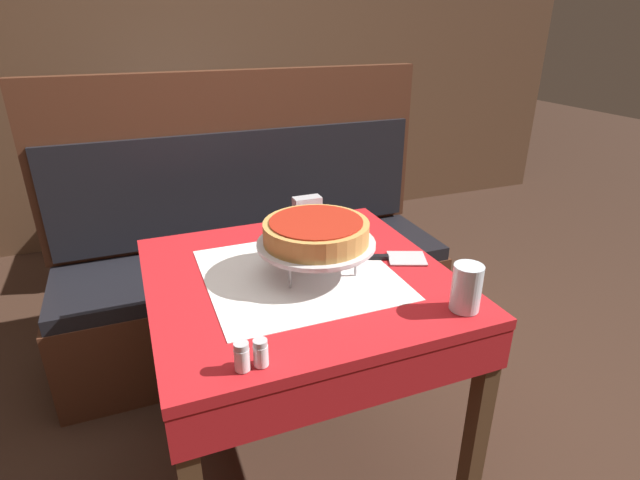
# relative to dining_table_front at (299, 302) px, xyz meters

# --- Properties ---
(ground_plane) EXTENTS (14.00, 14.00, 0.00)m
(ground_plane) POSITION_rel_dining_table_front_xyz_m (0.00, 0.00, -0.65)
(ground_plane) COLOR #382319
(dining_table_front) EXTENTS (0.85, 0.85, 0.75)m
(dining_table_front) POSITION_rel_dining_table_front_xyz_m (0.00, 0.00, 0.00)
(dining_table_front) COLOR red
(dining_table_front) RESTS_ON ground_plane
(dining_table_rear) EXTENTS (0.64, 0.64, 0.75)m
(dining_table_rear) POSITION_rel_dining_table_front_xyz_m (-0.10, 1.79, -0.02)
(dining_table_rear) COLOR #194799
(dining_table_rear) RESTS_ON ground_plane
(booth_bench) EXTENTS (1.72, 0.52, 1.22)m
(booth_bench) POSITION_rel_dining_table_front_xyz_m (0.06, 0.79, -0.31)
(booth_bench) COLOR #4C2819
(booth_bench) RESTS_ON ground_plane
(back_wall_panel) EXTENTS (6.00, 0.04, 2.40)m
(back_wall_panel) POSITION_rel_dining_table_front_xyz_m (0.00, 2.28, 0.55)
(back_wall_panel) COLOR brown
(back_wall_panel) RESTS_ON ground_plane
(pizza_pan_stand) EXTENTS (0.34, 0.34, 0.10)m
(pizza_pan_stand) POSITION_rel_dining_table_front_xyz_m (0.05, -0.01, 0.18)
(pizza_pan_stand) COLOR #ADADB2
(pizza_pan_stand) RESTS_ON dining_table_front
(deep_dish_pizza) EXTENTS (0.30, 0.30, 0.06)m
(deep_dish_pizza) POSITION_rel_dining_table_front_xyz_m (0.05, -0.01, 0.23)
(deep_dish_pizza) COLOR #C68E47
(deep_dish_pizza) RESTS_ON pizza_pan_stand
(pizza_server) EXTENTS (0.31, 0.17, 0.01)m
(pizza_server) POSITION_rel_dining_table_front_xyz_m (0.27, -0.00, 0.10)
(pizza_server) COLOR #BCBCC1
(pizza_server) RESTS_ON dining_table_front
(water_glass_near) EXTENTS (0.08, 0.08, 0.12)m
(water_glass_near) POSITION_rel_dining_table_front_xyz_m (0.33, -0.34, 0.16)
(water_glass_near) COLOR silver
(water_glass_near) RESTS_ON dining_table_front
(salt_shaker) EXTENTS (0.03, 0.03, 0.07)m
(salt_shaker) POSITION_rel_dining_table_front_xyz_m (-0.25, -0.36, 0.13)
(salt_shaker) COLOR silver
(salt_shaker) RESTS_ON dining_table_front
(pepper_shaker) EXTENTS (0.03, 0.03, 0.06)m
(pepper_shaker) POSITION_rel_dining_table_front_xyz_m (-0.21, -0.36, 0.13)
(pepper_shaker) COLOR silver
(pepper_shaker) RESTS_ON dining_table_front
(napkin_holder) EXTENTS (0.10, 0.05, 0.09)m
(napkin_holder) POSITION_rel_dining_table_front_xyz_m (0.17, 0.38, 0.14)
(napkin_holder) COLOR #B2B2B7
(napkin_holder) RESTS_ON dining_table_front
(condiment_caddy) EXTENTS (0.12, 0.12, 0.16)m
(condiment_caddy) POSITION_rel_dining_table_front_xyz_m (-0.10, 1.86, 0.14)
(condiment_caddy) COLOR black
(condiment_caddy) RESTS_ON dining_table_rear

